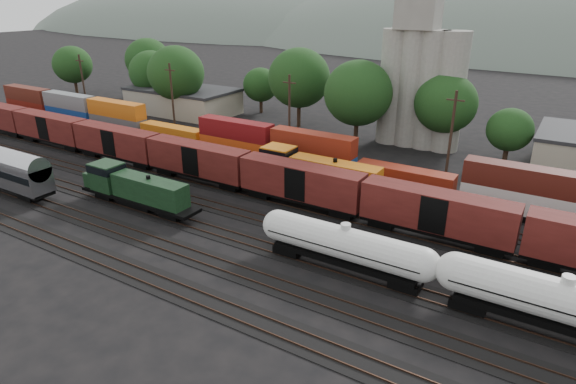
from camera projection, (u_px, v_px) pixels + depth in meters
The scene contains 12 objects.
ground at pixel (279, 224), 51.82m from camera, with size 600.00×600.00×0.00m, color black.
tracks at pixel (279, 223), 51.80m from camera, with size 180.00×33.20×0.20m.
green_locomotive at pixel (132, 187), 54.96m from camera, with size 16.46×2.90×4.36m.
tank_car_a at pixel (345, 245), 42.04m from camera, with size 16.73×3.00×4.38m.
tank_car_b at pixel (563, 303), 33.86m from camera, with size 17.95×3.21×4.70m.
orange_locomotive at pixel (311, 171), 59.43m from camera, with size 18.97×3.16×4.74m.
boxcar_string at pixel (198, 160), 62.05m from camera, with size 138.20×2.90×4.20m.
container_wall at pixel (320, 157), 63.98m from camera, with size 160.00×2.60×5.80m.
grain_silo at pixel (421, 75), 74.33m from camera, with size 13.40×5.00×29.00m.
industrial_sheds at pixel (434, 134), 75.46m from camera, with size 119.38×17.26×5.10m.
tree_band at pixel (404, 94), 76.85m from camera, with size 168.00×24.15×14.23m.
utility_poles at pixel (363, 124), 66.80m from camera, with size 122.20×0.36×12.00m.
Camera 1 is at (25.10, -39.23, 23.00)m, focal length 30.00 mm.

